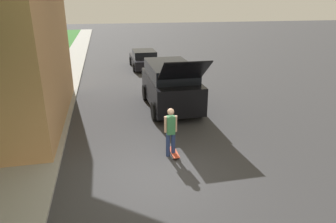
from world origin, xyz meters
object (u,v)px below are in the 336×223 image
at_px(skateboarder, 171,130).
at_px(skateboard, 174,152).
at_px(suv_parked, 170,85).
at_px(car_down_street, 144,59).

xyz_separation_m(skateboarder, skateboard, (0.12, 0.03, -0.80)).
relative_size(suv_parked, skateboard, 6.28).
bearing_deg(suv_parked, skateboard, -101.16).
xyz_separation_m(suv_parked, skateboard, (-0.88, -4.44, -1.00)).
height_order(car_down_street, skateboarder, skateboarder).
bearing_deg(car_down_street, suv_parked, -90.15).
distance_m(suv_parked, car_down_street, 8.92).
bearing_deg(skateboard, car_down_street, 86.15).
height_order(suv_parked, skateboard, suv_parked).
bearing_deg(skateboarder, skateboard, 16.37).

